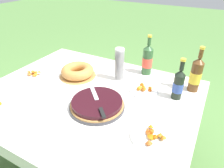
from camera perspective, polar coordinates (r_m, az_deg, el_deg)
The scene contains 13 objects.
ground_plane at distance 1.94m, azimuth -5.60°, elevation -20.48°, with size 16.00×16.00×0.00m, color #568442.
garden_table at distance 1.49m, azimuth -6.87°, elevation -4.91°, with size 1.51×1.21×0.70m.
tablecloth at distance 1.46m, azimuth -6.98°, elevation -3.36°, with size 1.52×1.22×0.10m.
berry_tart at distance 1.30m, azimuth -4.28°, elevation -5.70°, with size 0.36×0.36×0.06m.
serving_knife at distance 1.26m, azimuth -4.05°, elevation -5.19°, with size 0.28×0.28×0.01m.
bundt_cake at distance 1.68m, azimuth -9.83°, elevation 3.60°, with size 0.30×0.30×0.09m.
cup_stack at distance 1.56m, azimuth 2.15°, elevation 5.53°, with size 0.07×0.07×0.27m.
cider_bottle_green at distance 1.68m, azimuth 10.09°, elevation 6.83°, with size 0.08×0.08×0.33m.
cider_bottle_amber at distance 1.54m, azimuth 22.84°, elevation 2.47°, with size 0.08×0.08×0.34m.
juice_bottle_red at distance 1.42m, azimuth 18.45°, elevation -0.06°, with size 0.07×0.07×0.30m.
snack_plate_near at distance 1.48m, azimuth 9.00°, elevation -1.71°, with size 0.21×0.21×0.06m.
snack_plate_left at distance 1.13m, azimuth 11.26°, elevation -14.36°, with size 0.23×0.23×0.05m.
snack_plate_right at distance 1.79m, azimuth -21.46°, elevation 2.58°, with size 0.23×0.23×0.06m.
Camera 1 is at (0.72, -0.96, 1.52)m, focal length 32.00 mm.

